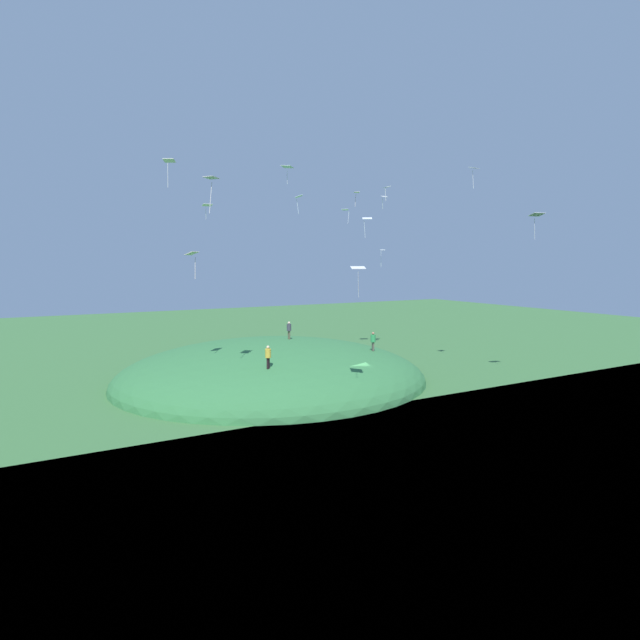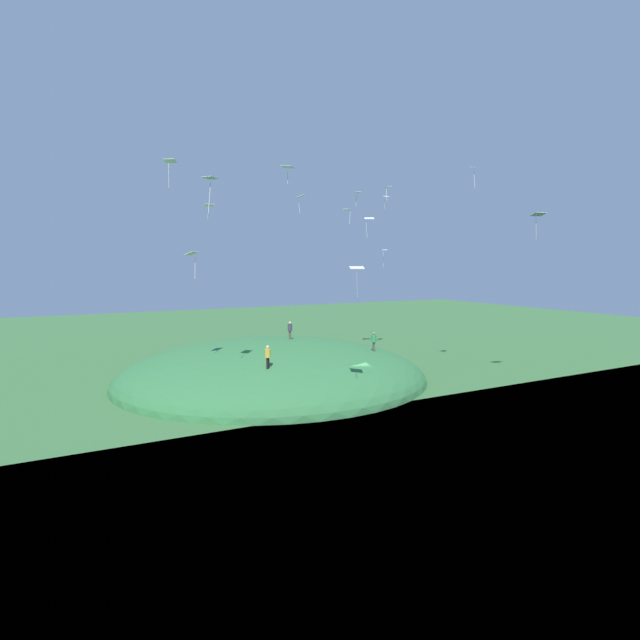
{
  "view_description": "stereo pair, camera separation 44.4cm",
  "coord_description": "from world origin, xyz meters",
  "px_view_note": "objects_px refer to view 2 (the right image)",
  "views": [
    {
      "loc": [
        -34.32,
        21.83,
        10.41
      ],
      "look_at": [
        0.21,
        2.55,
        6.03
      ],
      "focal_mm": 29.13,
      "sensor_mm": 36.0,
      "label": 1
    },
    {
      "loc": [
        -34.54,
        21.44,
        10.41
      ],
      "look_at": [
        0.21,
        2.55,
        6.03
      ],
      "focal_mm": 29.13,
      "sensor_mm": 36.0,
      "label": 2
    }
  ],
  "objects_px": {
    "person_with_child": "(290,328)",
    "kite_13": "(475,169)",
    "kite_8": "(386,197)",
    "kite_11": "(300,197)",
    "kite_1": "(384,252)",
    "kite_14": "(192,255)",
    "kite_4": "(209,206)",
    "kite_3": "(388,188)",
    "kite_12": "(357,193)",
    "person_on_hilltop": "(268,354)",
    "kite_7": "(210,180)",
    "kite_10": "(288,167)",
    "kite_2": "(369,219)",
    "kite_0": "(538,215)",
    "person_walking_path": "(374,339)",
    "kite_6": "(170,163)",
    "kite_5": "(347,211)",
    "kite_9": "(357,270)"
  },
  "relations": [
    {
      "from": "kite_11",
      "to": "kite_5",
      "type": "bearing_deg",
      "value": -129.35
    },
    {
      "from": "person_on_hilltop",
      "to": "kite_1",
      "type": "relative_size",
      "value": 0.83
    },
    {
      "from": "person_with_child",
      "to": "kite_8",
      "type": "distance_m",
      "value": 18.83
    },
    {
      "from": "person_walking_path",
      "to": "kite_5",
      "type": "distance_m",
      "value": 13.91
    },
    {
      "from": "kite_6",
      "to": "kite_10",
      "type": "relative_size",
      "value": 1.64
    },
    {
      "from": "kite_10",
      "to": "kite_9",
      "type": "bearing_deg",
      "value": 179.16
    },
    {
      "from": "kite_2",
      "to": "kite_13",
      "type": "relative_size",
      "value": 1.25
    },
    {
      "from": "kite_11",
      "to": "kite_8",
      "type": "bearing_deg",
      "value": -98.17
    },
    {
      "from": "kite_3",
      "to": "kite_2",
      "type": "bearing_deg",
      "value": -26.08
    },
    {
      "from": "kite_6",
      "to": "kite_11",
      "type": "distance_m",
      "value": 14.39
    },
    {
      "from": "kite_9",
      "to": "kite_8",
      "type": "bearing_deg",
      "value": -39.74
    },
    {
      "from": "kite_5",
      "to": "kite_8",
      "type": "height_order",
      "value": "kite_8"
    },
    {
      "from": "kite_8",
      "to": "kite_11",
      "type": "height_order",
      "value": "kite_8"
    },
    {
      "from": "person_on_hilltop",
      "to": "kite_10",
      "type": "relative_size",
      "value": 1.21
    },
    {
      "from": "person_with_child",
      "to": "person_on_hilltop",
      "type": "relative_size",
      "value": 0.95
    },
    {
      "from": "kite_2",
      "to": "kite_3",
      "type": "distance_m",
      "value": 12.12
    },
    {
      "from": "kite_1",
      "to": "kite_8",
      "type": "bearing_deg",
      "value": 145.4
    },
    {
      "from": "kite_4",
      "to": "kite_6",
      "type": "relative_size",
      "value": 0.64
    },
    {
      "from": "person_walking_path",
      "to": "kite_11",
      "type": "bearing_deg",
      "value": 21.32
    },
    {
      "from": "kite_2",
      "to": "person_on_hilltop",
      "type": "bearing_deg",
      "value": 128.18
    },
    {
      "from": "kite_4",
      "to": "kite_1",
      "type": "bearing_deg",
      "value": -92.37
    },
    {
      "from": "kite_5",
      "to": "kite_14",
      "type": "xyz_separation_m",
      "value": [
        -7.97,
        17.68,
        -4.56
      ]
    },
    {
      "from": "kite_5",
      "to": "kite_14",
      "type": "distance_m",
      "value": 19.92
    },
    {
      "from": "kite_7",
      "to": "kite_10",
      "type": "xyz_separation_m",
      "value": [
        6.71,
        -8.3,
        2.51
      ]
    },
    {
      "from": "kite_2",
      "to": "kite_10",
      "type": "bearing_deg",
      "value": 126.14
    },
    {
      "from": "kite_2",
      "to": "kite_14",
      "type": "height_order",
      "value": "kite_2"
    },
    {
      "from": "kite_1",
      "to": "person_with_child",
      "type": "bearing_deg",
      "value": 116.4
    },
    {
      "from": "kite_3",
      "to": "kite_4",
      "type": "distance_m",
      "value": 18.01
    },
    {
      "from": "kite_1",
      "to": "kite_14",
      "type": "xyz_separation_m",
      "value": [
        -13.87,
        26.49,
        -0.69
      ]
    },
    {
      "from": "kite_0",
      "to": "kite_2",
      "type": "height_order",
      "value": "kite_2"
    },
    {
      "from": "person_with_child",
      "to": "kite_5",
      "type": "relative_size",
      "value": 1.12
    },
    {
      "from": "kite_4",
      "to": "kite_14",
      "type": "xyz_separation_m",
      "value": [
        -14.73,
        5.69,
        -5.07
      ]
    },
    {
      "from": "kite_13",
      "to": "kite_14",
      "type": "distance_m",
      "value": 25.77
    },
    {
      "from": "person_with_child",
      "to": "kite_13",
      "type": "height_order",
      "value": "kite_13"
    },
    {
      "from": "kite_13",
      "to": "kite_12",
      "type": "bearing_deg",
      "value": 67.5
    },
    {
      "from": "kite_7",
      "to": "person_walking_path",
      "type": "bearing_deg",
      "value": -69.1
    },
    {
      "from": "kite_3",
      "to": "kite_4",
      "type": "xyz_separation_m",
      "value": [
        13.12,
        12.29,
        -0.95
      ]
    },
    {
      "from": "kite_2",
      "to": "kite_4",
      "type": "relative_size",
      "value": 1.55
    },
    {
      "from": "kite_4",
      "to": "kite_3",
      "type": "bearing_deg",
      "value": -136.88
    },
    {
      "from": "person_with_child",
      "to": "kite_0",
      "type": "distance_m",
      "value": 23.12
    },
    {
      "from": "kite_1",
      "to": "kite_13",
      "type": "relative_size",
      "value": 1.11
    },
    {
      "from": "kite_10",
      "to": "kite_1",
      "type": "bearing_deg",
      "value": -55.67
    },
    {
      "from": "kite_1",
      "to": "kite_6",
      "type": "relative_size",
      "value": 0.89
    },
    {
      "from": "kite_7",
      "to": "kite_8",
      "type": "height_order",
      "value": "kite_8"
    },
    {
      "from": "kite_0",
      "to": "kite_14",
      "type": "relative_size",
      "value": 1.11
    },
    {
      "from": "person_with_child",
      "to": "kite_8",
      "type": "height_order",
      "value": "kite_8"
    },
    {
      "from": "kite_2",
      "to": "kite_3",
      "type": "height_order",
      "value": "kite_3"
    },
    {
      "from": "kite_6",
      "to": "kite_14",
      "type": "relative_size",
      "value": 1.19
    },
    {
      "from": "person_walking_path",
      "to": "kite_11",
      "type": "relative_size",
      "value": 0.9
    },
    {
      "from": "kite_9",
      "to": "kite_10",
      "type": "relative_size",
      "value": 1.38
    }
  ]
}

